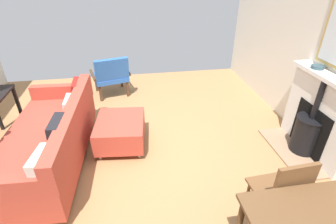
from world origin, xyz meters
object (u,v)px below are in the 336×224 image
sofa (50,140)px  fireplace (316,122)px  mantel_bowl_near (317,67)px  dining_chair_near_fireplace (283,192)px  ottoman (121,130)px  armchair_accent (111,75)px

sofa → fireplace: bearing=174.6°
mantel_bowl_near → dining_chair_near_fireplace: 1.81m
sofa → dining_chair_near_fireplace: size_ratio=2.34×
fireplace → ottoman: 2.57m
fireplace → armchair_accent: bearing=-38.7°
fireplace → armchair_accent: 3.42m
mantel_bowl_near → dining_chair_near_fireplace: (1.10, 1.32, -0.59)m
mantel_bowl_near → sofa: bearing=-0.6°
sofa → armchair_accent: sofa is taller
mantel_bowl_near → armchair_accent: (2.68, -1.86, -0.68)m
armchair_accent → mantel_bowl_near: bearing=145.2°
mantel_bowl_near → sofa: 3.45m
mantel_bowl_near → sofa: (3.37, -0.04, -0.76)m
fireplace → mantel_bowl_near: size_ratio=7.94×
fireplace → sofa: 3.38m
mantel_bowl_near → ottoman: (2.52, -0.26, -0.87)m
dining_chair_near_fireplace → fireplace: bearing=-136.3°
fireplace → mantel_bowl_near: 0.70m
fireplace → dining_chair_near_fireplace: size_ratio=1.36×
ottoman → dining_chair_near_fireplace: dining_chair_near_fireplace is taller
ottoman → dining_chair_near_fireplace: size_ratio=0.90×
ottoman → dining_chair_near_fireplace: bearing=132.0°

